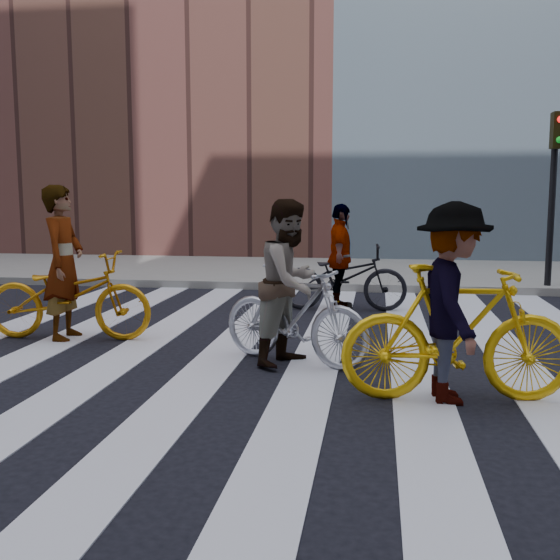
% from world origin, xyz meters
% --- Properties ---
extents(ground, '(100.00, 100.00, 0.00)m').
position_xyz_m(ground, '(0.00, 0.00, 0.00)').
color(ground, black).
rests_on(ground, ground).
extents(sidewalk_far, '(100.00, 5.00, 0.15)m').
position_xyz_m(sidewalk_far, '(0.00, 7.50, 0.07)').
color(sidewalk_far, gray).
rests_on(sidewalk_far, ground).
extents(zebra_crosswalk, '(8.25, 10.00, 0.01)m').
position_xyz_m(zebra_crosswalk, '(0.00, 0.00, 0.01)').
color(zebra_crosswalk, silver).
rests_on(zebra_crosswalk, ground).
extents(traffic_signal, '(0.22, 0.42, 3.33)m').
position_xyz_m(traffic_signal, '(4.40, 5.32, 2.28)').
color(traffic_signal, black).
rests_on(traffic_signal, ground).
extents(bike_yellow_left, '(2.20, 0.88, 1.14)m').
position_xyz_m(bike_yellow_left, '(-2.71, 0.40, 0.57)').
color(bike_yellow_left, orange).
rests_on(bike_yellow_left, ground).
extents(bike_silver_mid, '(1.89, 1.24, 1.10)m').
position_xyz_m(bike_silver_mid, '(0.33, -0.41, 0.55)').
color(bike_silver_mid, '#B1B2BB').
rests_on(bike_silver_mid, ground).
extents(bike_yellow_right, '(2.13, 0.79, 1.25)m').
position_xyz_m(bike_yellow_right, '(1.94, -1.49, 0.63)').
color(bike_yellow_right, yellow).
rests_on(bike_yellow_right, ground).
extents(bike_dark_rear, '(2.05, 0.79, 1.06)m').
position_xyz_m(bike_dark_rear, '(0.68, 3.03, 0.53)').
color(bike_dark_rear, black).
rests_on(bike_dark_rear, ground).
extents(rider_left, '(0.51, 0.75, 1.98)m').
position_xyz_m(rider_left, '(-2.76, 0.40, 0.99)').
color(rider_left, slate).
rests_on(rider_left, ground).
extents(rider_mid, '(0.99, 1.09, 1.81)m').
position_xyz_m(rider_mid, '(0.28, -0.41, 0.91)').
color(rider_mid, slate).
rests_on(rider_mid, ground).
extents(rider_right, '(0.78, 1.23, 1.81)m').
position_xyz_m(rider_right, '(1.89, -1.49, 0.90)').
color(rider_right, slate).
rests_on(rider_right, ground).
extents(rider_rear, '(0.46, 1.02, 1.71)m').
position_xyz_m(rider_rear, '(0.63, 3.03, 0.86)').
color(rider_rear, slate).
rests_on(rider_rear, ground).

